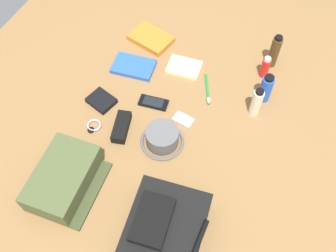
{
  "coord_description": "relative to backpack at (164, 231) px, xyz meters",
  "views": [
    {
      "loc": [
        0.77,
        0.34,
        1.34
      ],
      "look_at": [
        0.0,
        0.0,
        0.04
      ],
      "focal_mm": 41.09,
      "sensor_mm": 36.0,
      "label": 1
    }
  ],
  "objects": [
    {
      "name": "ground_plane",
      "position": [
        -0.4,
        -0.16,
        -0.07
      ],
      "size": [
        2.64,
        2.02,
        0.02
      ],
      "primitive_type": "cube",
      "color": "brown",
      "rests_on": "ground"
    },
    {
      "name": "backpack",
      "position": [
        0.0,
        0.0,
        0.0
      ],
      "size": [
        0.35,
        0.29,
        0.13
      ],
      "color": "black",
      "rests_on": "ground_plane"
    },
    {
      "name": "toiletry_pouch",
      "position": [
        -0.03,
        -0.42,
        -0.01
      ],
      "size": [
        0.31,
        0.25,
        0.1
      ],
      "color": "#47512D",
      "rests_on": "ground_plane"
    },
    {
      "name": "bucket_hat",
      "position": [
        -0.35,
        -0.16,
        -0.02
      ],
      "size": [
        0.18,
        0.18,
        0.08
      ],
      "color": "#575757",
      "rests_on": "ground_plane"
    },
    {
      "name": "cologne_bottle",
      "position": [
        -0.93,
        0.12,
        0.03
      ],
      "size": [
        0.04,
        0.04,
        0.17
      ],
      "color": "#473319",
      "rests_on": "ground_plane"
    },
    {
      "name": "sunscreen_spray",
      "position": [
        -0.85,
        0.11,
        -0.0
      ],
      "size": [
        0.04,
        0.04,
        0.11
      ],
      "color": "red",
      "rests_on": "ground_plane"
    },
    {
      "name": "deodorant_spray",
      "position": [
        -0.73,
        0.15,
        0.01
      ],
      "size": [
        0.05,
        0.05,
        0.14
      ],
      "color": "blue",
      "rests_on": "ground_plane"
    },
    {
      "name": "lotion_bottle",
      "position": [
        -0.64,
        0.13,
        0.02
      ],
      "size": [
        0.04,
        0.04,
        0.15
      ],
      "color": "beige",
      "rests_on": "ground_plane"
    },
    {
      "name": "paperback_novel",
      "position": [
        -0.85,
        -0.45,
        -0.04
      ],
      "size": [
        0.17,
        0.22,
        0.03
      ],
      "color": "orange",
      "rests_on": "ground_plane"
    },
    {
      "name": "travel_guidebook",
      "position": [
        -0.65,
        -0.45,
        -0.05
      ],
      "size": [
        0.15,
        0.2,
        0.02
      ],
      "color": "blue",
      "rests_on": "ground_plane"
    },
    {
      "name": "cell_phone",
      "position": [
        -0.51,
        -0.28,
        -0.05
      ],
      "size": [
        0.07,
        0.13,
        0.01
      ],
      "color": "black",
      "rests_on": "ground_plane"
    },
    {
      "name": "media_player",
      "position": [
        -0.48,
        -0.13,
        -0.05
      ],
      "size": [
        0.06,
        0.09,
        0.01
      ],
      "color": "#B7B7BC",
      "rests_on": "ground_plane"
    },
    {
      "name": "wristwatch",
      "position": [
        -0.3,
        -0.46,
        -0.05
      ],
      "size": [
        0.07,
        0.06,
        0.01
      ],
      "color": "#99999E",
      "rests_on": "ground_plane"
    },
    {
      "name": "toothbrush",
      "position": [
        -0.66,
        -0.09,
        -0.05
      ],
      "size": [
        0.16,
        0.08,
        0.02
      ],
      "color": "#198C33",
      "rests_on": "ground_plane"
    },
    {
      "name": "wallet",
      "position": [
        -0.42,
        -0.49,
        -0.04
      ],
      "size": [
        0.12,
        0.13,
        0.02
      ],
      "primitive_type": "cube",
      "rotation": [
        0.0,
        0.0,
        -0.29
      ],
      "color": "black",
      "rests_on": "ground_plane"
    },
    {
      "name": "notepad",
      "position": [
        -0.75,
        -0.23,
        -0.05
      ],
      "size": [
        0.12,
        0.16,
        0.02
      ],
      "primitive_type": "cube",
      "rotation": [
        0.0,
        0.0,
        0.1
      ],
      "color": "beige",
      "rests_on": "ground_plane"
    },
    {
      "name": "sunglasses_case",
      "position": [
        -0.33,
        -0.34,
        -0.04
      ],
      "size": [
        0.15,
        0.09,
        0.04
      ],
      "primitive_type": "cube",
      "rotation": [
        0.0,
        0.0,
        0.25
      ],
      "color": "black",
      "rests_on": "ground_plane"
    }
  ]
}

